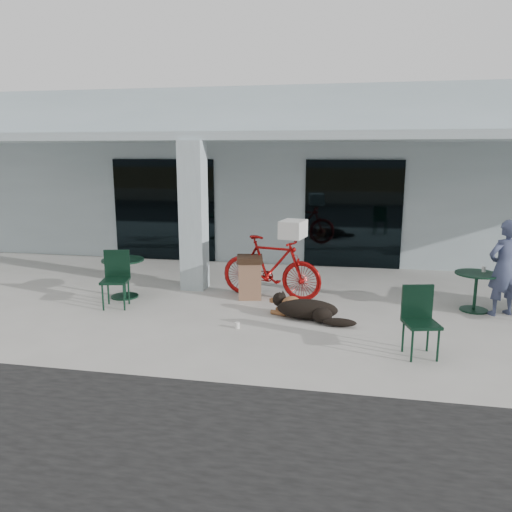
% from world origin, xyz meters
% --- Properties ---
extents(ground, '(80.00, 80.00, 0.00)m').
position_xyz_m(ground, '(0.00, 0.00, 0.00)').
color(ground, beige).
rests_on(ground, ground).
extents(building, '(22.00, 7.00, 4.50)m').
position_xyz_m(building, '(0.00, 8.50, 2.25)').
color(building, silver).
rests_on(building, ground).
extents(storefront_glass_left, '(2.80, 0.06, 2.70)m').
position_xyz_m(storefront_glass_left, '(-3.20, 4.98, 1.35)').
color(storefront_glass_left, black).
rests_on(storefront_glass_left, ground).
extents(storefront_glass_right, '(2.40, 0.06, 2.70)m').
position_xyz_m(storefront_glass_right, '(1.80, 4.98, 1.35)').
color(storefront_glass_right, black).
rests_on(storefront_glass_right, ground).
extents(column, '(0.50, 0.50, 3.12)m').
position_xyz_m(column, '(-1.50, 2.30, 1.56)').
color(column, silver).
rests_on(column, ground).
extents(overhang, '(22.00, 2.80, 0.18)m').
position_xyz_m(overhang, '(0.00, 3.60, 3.21)').
color(overhang, silver).
rests_on(overhang, column).
extents(bicycle, '(2.17, 1.00, 1.26)m').
position_xyz_m(bicycle, '(0.22, 1.90, 0.63)').
color(bicycle, '#940C0B').
rests_on(bicycle, ground).
extents(laundry_basket, '(0.53, 0.65, 0.34)m').
position_xyz_m(laundry_basket, '(0.66, 1.81, 1.43)').
color(laundry_basket, white).
rests_on(laundry_basket, bicycle).
extents(dog, '(1.30, 0.82, 0.41)m').
position_xyz_m(dog, '(1.06, 0.70, 0.21)').
color(dog, black).
rests_on(dog, ground).
extents(cup_near_dog, '(0.09, 0.09, 0.10)m').
position_xyz_m(cup_near_dog, '(-0.04, 0.02, 0.05)').
color(cup_near_dog, white).
rests_on(cup_near_dog, ground).
extents(cafe_table_near, '(0.95, 0.95, 0.79)m').
position_xyz_m(cafe_table_near, '(-2.70, 1.37, 0.39)').
color(cafe_table_near, '#113221').
rests_on(cafe_table_near, ground).
extents(cafe_chair_near, '(0.59, 0.62, 1.07)m').
position_xyz_m(cafe_chair_near, '(-2.55, 0.71, 0.53)').
color(cafe_chair_near, '#113221').
rests_on(cafe_chair_near, ground).
extents(cafe_table_far, '(0.84, 0.84, 0.72)m').
position_xyz_m(cafe_table_far, '(4.06, 1.77, 0.36)').
color(cafe_table_far, '#113221').
rests_on(cafe_table_far, ground).
extents(cafe_chair_far_a, '(0.57, 0.60, 1.02)m').
position_xyz_m(cafe_chair_far_a, '(2.80, -0.63, 0.51)').
color(cafe_chair_far_a, '#113221').
rests_on(cafe_chair_far_a, ground).
extents(person, '(0.75, 0.65, 1.74)m').
position_xyz_m(person, '(4.46, 1.61, 0.87)').
color(person, '#3B4363').
rests_on(person, ground).
extents(cup_on_table, '(0.08, 0.08, 0.10)m').
position_xyz_m(cup_on_table, '(4.20, 1.88, 0.77)').
color(cup_on_table, white).
rests_on(cup_on_table, cafe_table_far).
extents(trash_receptacle, '(0.60, 0.60, 0.86)m').
position_xyz_m(trash_receptacle, '(-0.19, 1.80, 0.43)').
color(trash_receptacle, brown).
rests_on(trash_receptacle, ground).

